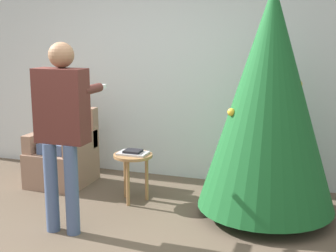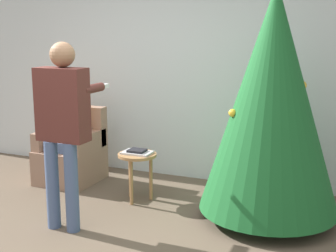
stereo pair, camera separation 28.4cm
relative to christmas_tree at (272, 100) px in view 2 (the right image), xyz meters
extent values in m
plane|color=brown|center=(-1.37, -1.30, -1.15)|extent=(14.00, 14.00, 0.00)
cube|color=silver|center=(-1.37, 0.93, 0.20)|extent=(8.00, 0.06, 2.70)
cylinder|color=brown|center=(0.00, 0.00, -1.10)|extent=(0.10, 0.10, 0.11)
cone|color=#195B28|center=(0.00, 0.00, 0.00)|extent=(1.30, 1.30, 2.09)
sphere|color=#B23399|center=(-0.21, 0.14, 0.27)|extent=(0.08, 0.08, 0.08)
sphere|color=gold|center=(0.24, 0.18, 0.12)|extent=(0.08, 0.08, 0.08)
sphere|color=gold|center=(-0.29, 0.16, 0.02)|extent=(0.09, 0.09, 0.09)
sphere|color=gold|center=(-0.31, -0.20, -0.11)|extent=(0.07, 0.07, 0.07)
cube|color=#93705B|center=(-2.37, 0.21, -0.95)|extent=(0.64, 0.68, 0.40)
cube|color=#93705B|center=(-2.37, 0.48, -0.51)|extent=(0.64, 0.14, 0.47)
cube|color=#93705B|center=(-2.63, 0.21, -0.64)|extent=(0.12, 0.61, 0.21)
cube|color=#93705B|center=(-2.11, 0.21, -0.64)|extent=(0.12, 0.61, 0.21)
cylinder|color=#475B84|center=(-2.47, 0.01, -0.95)|extent=(0.11, 0.11, 0.40)
cylinder|color=#475B84|center=(-2.27, 0.01, -0.95)|extent=(0.11, 0.11, 0.40)
cube|color=#475B84|center=(-2.37, 0.16, -0.69)|extent=(0.32, 0.40, 0.12)
cube|color=orange|center=(-2.37, 0.31, -0.38)|extent=(0.36, 0.20, 0.50)
sphere|color=tan|center=(-2.37, 0.31, -0.03)|extent=(0.20, 0.20, 0.20)
cylinder|color=#475B84|center=(-1.75, -0.96, -0.74)|extent=(0.12, 0.12, 0.81)
cylinder|color=#475B84|center=(-1.55, -0.96, -0.74)|extent=(0.12, 0.12, 0.81)
cube|color=#562823|center=(-1.65, -0.90, -0.02)|extent=(0.46, 0.20, 0.64)
sphere|color=#936B4C|center=(-1.65, -0.86, 0.42)|extent=(0.22, 0.22, 0.22)
cylinder|color=#562823|center=(-1.85, -0.71, 0.11)|extent=(0.08, 0.30, 0.08)
cylinder|color=#562823|center=(-1.46, -0.71, 0.11)|extent=(0.08, 0.30, 0.08)
cube|color=white|center=(-1.46, -0.52, 0.11)|extent=(0.04, 0.14, 0.04)
cylinder|color=#A37547|center=(-1.36, -0.04, -0.66)|extent=(0.40, 0.40, 0.03)
cylinder|color=#A37547|center=(-1.36, -0.18, -0.91)|extent=(0.04, 0.04, 0.48)
cylinder|color=#A37547|center=(-1.24, 0.03, -0.91)|extent=(0.04, 0.04, 0.48)
cylinder|color=#A37547|center=(-1.48, 0.03, -0.91)|extent=(0.04, 0.04, 0.48)
cube|color=silver|center=(-1.36, -0.04, -0.63)|extent=(0.30, 0.21, 0.02)
cube|color=black|center=(-1.36, -0.04, -0.61)|extent=(0.17, 0.15, 0.02)
camera|label=1|loc=(0.50, -4.35, 0.64)|focal=50.00mm
camera|label=2|loc=(0.77, -4.24, 0.64)|focal=50.00mm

